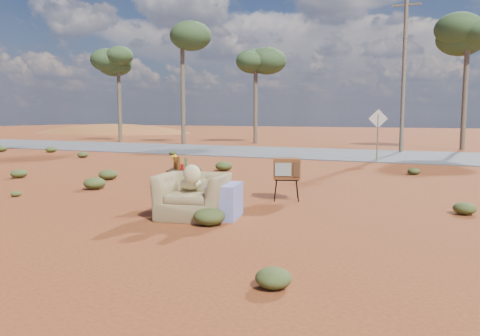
% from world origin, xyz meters
% --- Properties ---
extents(ground, '(140.00, 140.00, 0.00)m').
position_xyz_m(ground, '(0.00, 0.00, 0.00)').
color(ground, brown).
rests_on(ground, ground).
extents(highway, '(140.00, 7.00, 0.04)m').
position_xyz_m(highway, '(0.00, 15.00, 0.02)').
color(highway, '#565659').
rests_on(highway, ground).
extents(dirt_mound, '(26.00, 18.00, 2.00)m').
position_xyz_m(dirt_mound, '(-30.00, 34.00, 0.00)').
color(dirt_mound, '#A15527').
rests_on(dirt_mound, ground).
extents(armchair, '(1.60, 1.21, 1.11)m').
position_xyz_m(armchair, '(-0.15, -0.54, 0.52)').
color(armchair, olive).
rests_on(armchair, ground).
extents(tv_unit, '(0.72, 0.65, 0.97)m').
position_xyz_m(tv_unit, '(0.81, 1.87, 0.72)').
color(tv_unit, black).
rests_on(tv_unit, ground).
extents(side_table, '(0.66, 0.66, 1.05)m').
position_xyz_m(side_table, '(-1.25, 0.59, 0.78)').
color(side_table, '#352213').
rests_on(side_table, ground).
extents(rusty_bar, '(1.65, 0.23, 0.04)m').
position_xyz_m(rusty_bar, '(-0.40, -0.48, 0.02)').
color(rusty_bar, '#522116').
rests_on(rusty_bar, ground).
extents(road_sign, '(0.78, 0.06, 2.19)m').
position_xyz_m(road_sign, '(1.50, 12.00, 1.50)').
color(road_sign, brown).
rests_on(road_sign, ground).
extents(eucalyptus_far_left, '(3.20, 3.20, 7.10)m').
position_xyz_m(eucalyptus_far_left, '(-18.00, 20.00, 5.94)').
color(eucalyptus_far_left, brown).
rests_on(eucalyptus_far_left, ground).
extents(eucalyptus_left, '(3.20, 3.20, 8.10)m').
position_xyz_m(eucalyptus_left, '(-12.00, 19.00, 6.92)').
color(eucalyptus_left, brown).
rests_on(eucalyptus_left, ground).
extents(eucalyptus_near_left, '(3.20, 3.20, 6.60)m').
position_xyz_m(eucalyptus_near_left, '(-8.00, 22.00, 5.45)').
color(eucalyptus_near_left, brown).
rests_on(eucalyptus_near_left, ground).
extents(eucalyptus_center, '(3.20, 3.20, 7.60)m').
position_xyz_m(eucalyptus_center, '(5.00, 21.00, 6.43)').
color(eucalyptus_center, brown).
rests_on(eucalyptus_center, ground).
extents(utility_pole_center, '(1.40, 0.20, 8.00)m').
position_xyz_m(utility_pole_center, '(2.00, 17.50, 4.15)').
color(utility_pole_center, brown).
rests_on(utility_pole_center, ground).
extents(scrub_patch, '(17.49, 8.07, 0.33)m').
position_xyz_m(scrub_patch, '(-0.82, 4.41, 0.14)').
color(scrub_patch, '#404F22').
rests_on(scrub_patch, ground).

